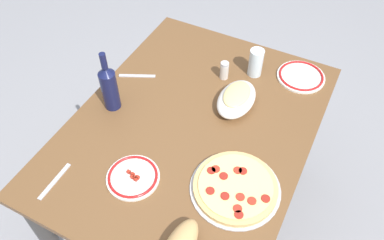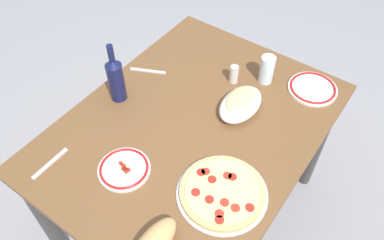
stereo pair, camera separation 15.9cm
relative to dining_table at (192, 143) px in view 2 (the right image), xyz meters
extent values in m
plane|color=gray|center=(0.00, 0.00, -0.63)|extent=(8.00, 8.00, 0.00)
cube|color=brown|center=(0.00, 0.00, 0.11)|extent=(1.25, 0.95, 0.03)
cylinder|color=#33302D|center=(-0.57, -0.41, -0.27)|extent=(0.07, 0.07, 0.73)
cylinder|color=#33302D|center=(0.57, -0.41, -0.27)|extent=(0.07, 0.07, 0.73)
cylinder|color=#33302D|center=(-0.57, 0.41, -0.27)|extent=(0.07, 0.07, 0.73)
cylinder|color=#B7B7BC|center=(0.20, 0.28, 0.13)|extent=(0.33, 0.33, 0.01)
cylinder|color=#DBB26B|center=(0.20, 0.28, 0.14)|extent=(0.31, 0.31, 0.02)
cylinder|color=#EFD684|center=(0.20, 0.28, 0.15)|extent=(0.27, 0.27, 0.01)
cylinder|color=maroon|center=(0.19, 0.18, 0.16)|extent=(0.03, 0.03, 0.00)
cylinder|color=#B22D1E|center=(0.14, 0.26, 0.16)|extent=(0.03, 0.03, 0.00)
cylinder|color=#B22D1E|center=(0.24, 0.31, 0.16)|extent=(0.03, 0.03, 0.00)
cylinder|color=#B22D1E|center=(0.18, 0.19, 0.16)|extent=(0.03, 0.03, 0.00)
cylinder|color=maroon|center=(0.19, 0.23, 0.16)|extent=(0.03, 0.03, 0.00)
cylinder|color=maroon|center=(0.21, 0.39, 0.16)|extent=(0.03, 0.03, 0.00)
cylinder|color=#B22D1E|center=(0.29, 0.32, 0.16)|extent=(0.03, 0.03, 0.00)
cylinder|color=maroon|center=(0.31, 0.33, 0.16)|extent=(0.03, 0.03, 0.00)
cylinder|color=maroon|center=(0.26, 0.26, 0.16)|extent=(0.03, 0.03, 0.00)
cylinder|color=#B22D1E|center=(0.24, 0.35, 0.16)|extent=(0.03, 0.03, 0.00)
cylinder|color=maroon|center=(0.27, 0.21, 0.16)|extent=(0.03, 0.03, 0.00)
cylinder|color=maroon|center=(0.14, 0.28, 0.16)|extent=(0.03, 0.03, 0.00)
ellipsoid|color=white|center=(-0.19, 0.12, 0.16)|extent=(0.24, 0.15, 0.07)
ellipsoid|color=#AD2819|center=(-0.19, 0.12, 0.17)|extent=(0.20, 0.12, 0.03)
ellipsoid|color=#EFD684|center=(-0.19, 0.12, 0.19)|extent=(0.17, 0.10, 0.02)
cylinder|color=#141942|center=(0.06, -0.35, 0.22)|extent=(0.07, 0.07, 0.19)
cone|color=#141942|center=(0.06, -0.35, 0.32)|extent=(0.07, 0.07, 0.03)
cylinder|color=#141942|center=(0.06, -0.35, 0.37)|extent=(0.03, 0.03, 0.07)
cylinder|color=silver|center=(-0.41, 0.12, 0.19)|extent=(0.06, 0.06, 0.13)
cylinder|color=white|center=(0.33, -0.08, 0.13)|extent=(0.20, 0.20, 0.01)
torus|color=red|center=(0.33, -0.08, 0.14)|extent=(0.18, 0.18, 0.01)
cube|color=#AD2819|center=(0.33, -0.06, 0.14)|extent=(0.01, 0.01, 0.01)
cube|color=#AD2819|center=(0.33, -0.07, 0.14)|extent=(0.01, 0.01, 0.01)
cube|color=#AD2819|center=(0.33, -0.08, 0.14)|extent=(0.01, 0.01, 0.01)
cube|color=#AD2819|center=(0.34, -0.06, 0.14)|extent=(0.01, 0.01, 0.01)
cube|color=#AD2819|center=(0.34, -0.08, 0.14)|extent=(0.01, 0.01, 0.01)
cube|color=#AD2819|center=(0.32, -0.10, 0.14)|extent=(0.01, 0.01, 0.01)
cylinder|color=white|center=(-0.49, 0.32, 0.13)|extent=(0.22, 0.22, 0.01)
torus|color=red|center=(-0.49, 0.32, 0.14)|extent=(0.20, 0.20, 0.01)
cylinder|color=silver|center=(-0.32, 0.00, 0.16)|extent=(0.04, 0.04, 0.07)
cylinder|color=#B7B7BC|center=(-0.32, 0.00, 0.20)|extent=(0.04, 0.04, 0.01)
cube|color=#B7B7BC|center=(-0.15, -0.36, 0.13)|extent=(0.09, 0.16, 0.00)
cube|color=#B7B7BC|center=(0.47, -0.33, 0.13)|extent=(0.17, 0.02, 0.00)
camera|label=1|loc=(0.93, 0.47, 1.35)|focal=36.38mm
camera|label=2|loc=(0.85, 0.61, 1.35)|focal=36.38mm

